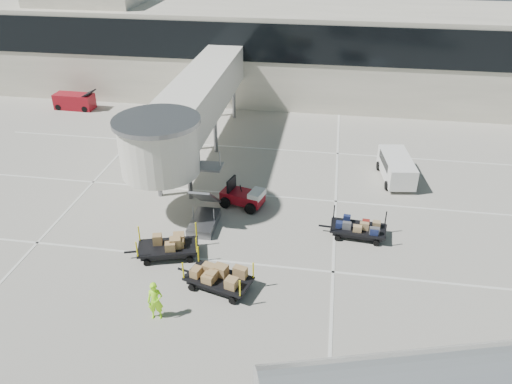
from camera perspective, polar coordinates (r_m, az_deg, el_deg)
ground at (r=24.62m, az=-5.63°, el=-10.62°), size 140.00×140.00×0.00m
lane_markings at (r=32.21m, az=-2.79°, el=0.18°), size 40.00×30.00×0.02m
terminal at (r=49.73m, az=2.36°, el=16.05°), size 64.00×12.11×15.20m
jet_bridge at (r=33.75m, az=-7.55°, el=9.39°), size 5.70×20.40×6.03m
baggage_tug at (r=30.29m, az=-1.43°, el=-0.53°), size 2.81×2.21×1.69m
suitcase_cart at (r=28.10m, az=11.47°, el=-4.09°), size 3.70×1.70×1.43m
box_cart_near at (r=24.12m, az=-4.50°, el=-9.68°), size 3.92×2.35×1.50m
box_cart_far at (r=26.46m, az=-10.09°, el=-6.17°), size 3.90×2.34×1.50m
ground_worker at (r=22.73m, az=-11.44°, el=-12.11°), size 0.76×0.56×1.90m
minivan at (r=34.45m, az=15.73°, el=2.91°), size 2.33×4.45×1.61m
belt_loader at (r=48.49m, az=-20.01°, el=9.71°), size 3.77×1.60×1.79m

